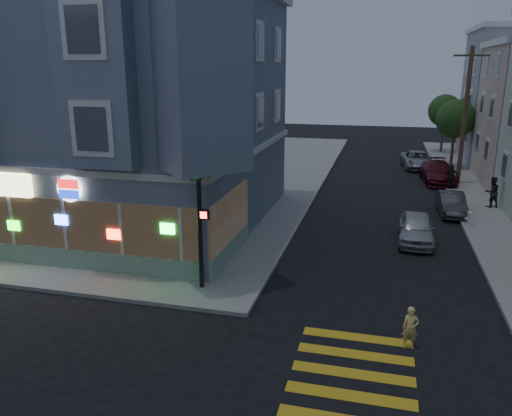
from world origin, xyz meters
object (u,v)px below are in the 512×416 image
at_px(pedestrian_a, 492,192).
at_px(parked_car_c, 438,172).
at_px(fire_hydrant, 469,218).
at_px(utility_pole, 465,114).
at_px(street_tree_near, 456,119).
at_px(parked_car_a, 416,228).
at_px(running_child, 410,328).
at_px(parked_car_b, 451,204).
at_px(traffic_signal, 198,195).
at_px(street_tree_far, 445,111).
at_px(parked_car_d, 418,160).
at_px(pedestrian_b, 451,177).

relative_size(pedestrian_a, parked_car_c, 0.34).
bearing_deg(fire_hydrant, utility_pole, 86.06).
distance_m(street_tree_near, parked_car_a, 19.63).
xyz_separation_m(pedestrian_a, fire_hydrant, (-1.70, -4.00, -0.47)).
xyz_separation_m(utility_pole, parked_car_c, (-1.30, 0.36, -4.07)).
relative_size(running_child, fire_hydrant, 1.69).
height_order(street_tree_near, parked_car_b, street_tree_near).
bearing_deg(street_tree_near, traffic_signal, -113.08).
xyz_separation_m(street_tree_far, running_child, (-4.23, -36.54, -3.31)).
height_order(utility_pole, parked_car_c, utility_pole).
bearing_deg(utility_pole, fire_hydrant, -93.94).
height_order(utility_pole, running_child, utility_pole).
distance_m(parked_car_a, traffic_signal, 11.17).
distance_m(street_tree_near, pedestrian_a, 12.53).
bearing_deg(parked_car_a, fire_hydrant, 48.55).
height_order(parked_car_a, fire_hydrant, parked_car_a).
height_order(street_tree_near, street_tree_far, same).
height_order(parked_car_c, parked_car_d, parked_car_c).
bearing_deg(pedestrian_a, fire_hydrant, 43.56).
bearing_deg(parked_car_c, street_tree_far, 78.86).
height_order(pedestrian_a, pedestrian_b, pedestrian_a).
distance_m(parked_car_b, parked_car_d, 13.42).
height_order(running_child, pedestrian_a, pedestrian_a).
bearing_deg(fire_hydrant, parked_car_d, 96.12).
bearing_deg(parked_car_a, utility_pole, 77.27).
relative_size(utility_pole, running_child, 7.19).
bearing_deg(parked_car_a, street_tree_far, 84.32).
xyz_separation_m(utility_pole, fire_hydrant, (-0.70, -10.16, -4.26)).
relative_size(pedestrian_a, fire_hydrant, 2.33).
distance_m(pedestrian_b, traffic_signal, 21.43).
bearing_deg(fire_hydrant, parked_car_a, -133.36).
bearing_deg(pedestrian_b, street_tree_near, -100.53).
xyz_separation_m(running_child, parked_car_a, (0.63, 9.52, 0.04)).
bearing_deg(traffic_signal, running_child, -19.20).
distance_m(street_tree_near, pedestrian_b, 8.59).
xyz_separation_m(utility_pole, running_child, (-4.03, -22.54, -4.17)).
relative_size(utility_pole, parked_car_a, 2.32).
xyz_separation_m(parked_car_a, parked_car_d, (1.01, 18.57, 0.01)).
relative_size(parked_car_c, fire_hydrant, 6.79).
xyz_separation_m(parked_car_d, fire_hydrant, (1.69, -15.71, -0.13)).
bearing_deg(fire_hydrant, running_child, -105.04).
relative_size(running_child, parked_car_a, 0.32).
relative_size(street_tree_far, traffic_signal, 1.04).
distance_m(street_tree_near, parked_car_c, 6.66).
relative_size(utility_pole, street_tree_far, 1.70).
xyz_separation_m(pedestrian_a, parked_car_b, (-2.30, -1.66, -0.41)).
bearing_deg(street_tree_far, parked_car_c, -96.27).
distance_m(utility_pole, parked_car_a, 14.08).
xyz_separation_m(street_tree_near, fire_hydrant, (-0.90, -16.16, -3.40)).
xyz_separation_m(running_child, fire_hydrant, (3.33, 12.38, -0.09)).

